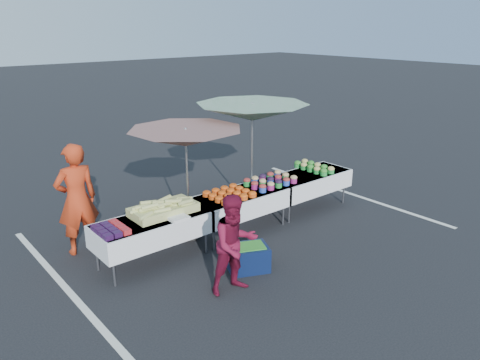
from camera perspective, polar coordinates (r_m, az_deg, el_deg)
ground at (r=8.70m, az=-0.00°, el=-6.26°), size 80.00×80.00×0.00m
stripe_left at (r=7.32m, az=-20.16°, el=-12.60°), size 0.10×5.00×0.00m
stripe_right at (r=10.87m, az=13.10°, el=-1.55°), size 0.10×5.00×0.00m
table_left at (r=7.54m, az=-10.64°, el=-5.80°), size 1.86×0.81×0.75m
table_center at (r=8.47m, az=-0.00°, el=-2.67°), size 1.86×0.81×0.75m
table_right at (r=9.65m, az=8.25°, el=-0.17°), size 1.86×0.81×0.75m
berry_punnets at (r=7.13m, az=-15.49°, el=-5.83°), size 0.40×0.54×0.08m
corn_pile at (r=7.58m, az=-9.32°, el=-3.48°), size 1.16×0.57×0.26m
plastic_bags at (r=7.36m, az=-7.54°, el=-4.61°), size 0.30×0.25×0.05m
carrot_bowls at (r=8.24m, az=-1.29°, el=-1.69°), size 0.75×0.69×0.11m
potato_cups at (r=8.85m, az=3.74°, el=-0.05°), size 0.94×0.58×0.16m
bean_baskets at (r=9.81m, az=9.00°, el=1.58°), size 0.36×0.86×0.15m
vendor at (r=8.06m, az=-19.28°, el=-2.23°), size 0.70×0.47×1.87m
customer at (r=6.58m, az=-0.61°, el=-7.85°), size 0.78×0.65×1.45m
umbrella_left at (r=7.93m, az=-6.63°, el=5.04°), size 2.42×2.42×2.00m
umbrella_right at (r=9.02m, az=1.50°, el=8.15°), size 2.26×2.26×2.23m
storage_bin at (r=7.35m, az=0.99°, el=-9.40°), size 0.74×0.66×0.40m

